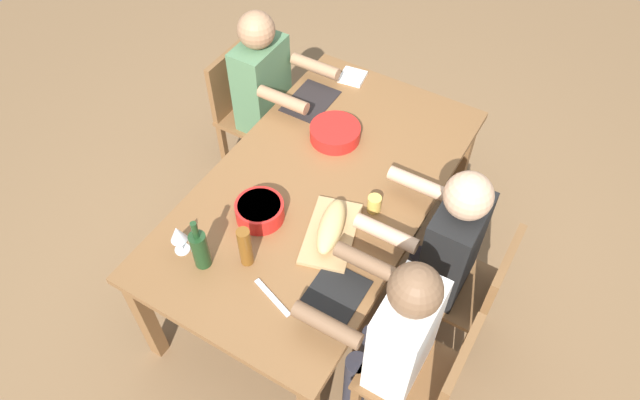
{
  "coord_description": "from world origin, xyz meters",
  "views": [
    {
      "loc": [
        1.64,
        0.98,
        2.92
      ],
      "look_at": [
        0.0,
        0.0,
        0.63
      ],
      "focal_mm": 32.62,
      "sensor_mm": 36.0,
      "label": 1
    }
  ],
  "objects_px": {
    "bread_loaf": "(331,226)",
    "chair_far_right": "(427,377)",
    "chair_far_center": "(471,288)",
    "napkin_stack": "(353,77)",
    "serving_bowl_pasta": "(335,132)",
    "diner_far_center": "(443,247)",
    "beer_bottle": "(245,247)",
    "cutting_board": "(331,233)",
    "cup_far_center": "(375,203)",
    "serving_bowl_greens": "(260,210)",
    "diner_near_left": "(268,90)",
    "dining_table": "(320,195)",
    "chair_near_left": "(246,107)",
    "wine_glass": "(178,235)",
    "diner_far_right": "(394,335)",
    "wine_bottle": "(200,249)"
  },
  "relations": [
    {
      "from": "bread_loaf",
      "to": "chair_far_right",
      "type": "bearing_deg",
      "value": 66.26
    },
    {
      "from": "bread_loaf",
      "to": "chair_far_center",
      "type": "bearing_deg",
      "value": 109.56
    },
    {
      "from": "chair_far_center",
      "to": "napkin_stack",
      "type": "distance_m",
      "value": 1.42
    },
    {
      "from": "serving_bowl_pasta",
      "to": "napkin_stack",
      "type": "xyz_separation_m",
      "value": [
        -0.49,
        -0.16,
        -0.03
      ]
    },
    {
      "from": "diner_far_center",
      "to": "beer_bottle",
      "type": "height_order",
      "value": "diner_far_center"
    },
    {
      "from": "chair_far_right",
      "to": "cutting_board",
      "type": "bearing_deg",
      "value": -113.74
    },
    {
      "from": "cup_far_center",
      "to": "serving_bowl_greens",
      "type": "bearing_deg",
      "value": -54.28
    },
    {
      "from": "serving_bowl_greens",
      "to": "beer_bottle",
      "type": "relative_size",
      "value": 1.05
    },
    {
      "from": "beer_bottle",
      "to": "cup_far_center",
      "type": "xyz_separation_m",
      "value": [
        -0.56,
        0.35,
        -0.07
      ]
    },
    {
      "from": "diner_near_left",
      "to": "serving_bowl_greens",
      "type": "bearing_deg",
      "value": 32.23
    },
    {
      "from": "dining_table",
      "to": "cutting_board",
      "type": "height_order",
      "value": "cutting_board"
    },
    {
      "from": "serving_bowl_pasta",
      "to": "napkin_stack",
      "type": "height_order",
      "value": "serving_bowl_pasta"
    },
    {
      "from": "chair_near_left",
      "to": "serving_bowl_greens",
      "type": "height_order",
      "value": "chair_near_left"
    },
    {
      "from": "wine_glass",
      "to": "napkin_stack",
      "type": "xyz_separation_m",
      "value": [
        -1.48,
        0.07,
        -0.1
      ]
    },
    {
      "from": "cutting_board",
      "to": "diner_far_right",
      "type": "bearing_deg",
      "value": 58.6
    },
    {
      "from": "wine_glass",
      "to": "diner_near_left",
      "type": "bearing_deg",
      "value": -164.34
    },
    {
      "from": "chair_far_right",
      "to": "wine_bottle",
      "type": "distance_m",
      "value": 1.14
    },
    {
      "from": "serving_bowl_pasta",
      "to": "diner_near_left",
      "type": "bearing_deg",
      "value": -108.39
    },
    {
      "from": "chair_far_right",
      "to": "diner_far_right",
      "type": "relative_size",
      "value": 0.71
    },
    {
      "from": "beer_bottle",
      "to": "dining_table",
      "type": "bearing_deg",
      "value": 174.74
    },
    {
      "from": "bread_loaf",
      "to": "diner_far_center",
      "type": "bearing_deg",
      "value": 116.25
    },
    {
      "from": "serving_bowl_greens",
      "to": "wine_glass",
      "type": "xyz_separation_m",
      "value": [
        0.34,
        -0.2,
        0.06
      ]
    },
    {
      "from": "cutting_board",
      "to": "napkin_stack",
      "type": "distance_m",
      "value": 1.16
    },
    {
      "from": "diner_far_center",
      "to": "wine_bottle",
      "type": "distance_m",
      "value": 1.12
    },
    {
      "from": "diner_near_left",
      "to": "bread_loaf",
      "type": "distance_m",
      "value": 1.16
    },
    {
      "from": "dining_table",
      "to": "napkin_stack",
      "type": "height_order",
      "value": "napkin_stack"
    },
    {
      "from": "chair_near_left",
      "to": "beer_bottle",
      "type": "bearing_deg",
      "value": 36.8
    },
    {
      "from": "cutting_board",
      "to": "wine_bottle",
      "type": "height_order",
      "value": "wine_bottle"
    },
    {
      "from": "serving_bowl_greens",
      "to": "cutting_board",
      "type": "xyz_separation_m",
      "value": [
        -0.08,
        0.34,
        -0.04
      ]
    },
    {
      "from": "wine_glass",
      "to": "cutting_board",
      "type": "bearing_deg",
      "value": 127.98
    },
    {
      "from": "diner_far_right",
      "to": "wine_glass",
      "type": "xyz_separation_m",
      "value": [
        0.13,
        -1.01,
        0.16
      ]
    },
    {
      "from": "bread_loaf",
      "to": "serving_bowl_pasta",
      "type": "bearing_deg",
      "value": -151.88
    },
    {
      "from": "chair_far_center",
      "to": "bread_loaf",
      "type": "distance_m",
      "value": 0.77
    },
    {
      "from": "wine_bottle",
      "to": "chair_far_right",
      "type": "bearing_deg",
      "value": 97.41
    },
    {
      "from": "diner_far_right",
      "to": "serving_bowl_greens",
      "type": "bearing_deg",
      "value": -104.27
    },
    {
      "from": "serving_bowl_pasta",
      "to": "napkin_stack",
      "type": "bearing_deg",
      "value": -161.83
    },
    {
      "from": "chair_far_center",
      "to": "chair_far_right",
      "type": "bearing_deg",
      "value": 0.0
    },
    {
      "from": "cutting_board",
      "to": "bread_loaf",
      "type": "height_order",
      "value": "bread_loaf"
    },
    {
      "from": "chair_near_left",
      "to": "napkin_stack",
      "type": "height_order",
      "value": "chair_near_left"
    },
    {
      "from": "diner_far_center",
      "to": "wine_bottle",
      "type": "bearing_deg",
      "value": -53.25
    },
    {
      "from": "cup_far_center",
      "to": "wine_glass",
      "type": "bearing_deg",
      "value": -44.25
    },
    {
      "from": "chair_far_center",
      "to": "bread_loaf",
      "type": "relative_size",
      "value": 2.66
    },
    {
      "from": "dining_table",
      "to": "wine_bottle",
      "type": "relative_size",
      "value": 6.55
    },
    {
      "from": "wine_glass",
      "to": "diner_far_center",
      "type": "bearing_deg",
      "value": 122.88
    },
    {
      "from": "chair_far_right",
      "to": "chair_near_left",
      "type": "bearing_deg",
      "value": -121.42
    },
    {
      "from": "chair_far_center",
      "to": "napkin_stack",
      "type": "height_order",
      "value": "chair_far_center"
    },
    {
      "from": "dining_table",
      "to": "diner_far_right",
      "type": "height_order",
      "value": "diner_far_right"
    },
    {
      "from": "diner_far_right",
      "to": "cutting_board",
      "type": "height_order",
      "value": "diner_far_right"
    },
    {
      "from": "serving_bowl_greens",
      "to": "napkin_stack",
      "type": "distance_m",
      "value": 1.15
    },
    {
      "from": "wine_bottle",
      "to": "chair_far_center",
      "type": "bearing_deg",
      "value": 121.74
    }
  ]
}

